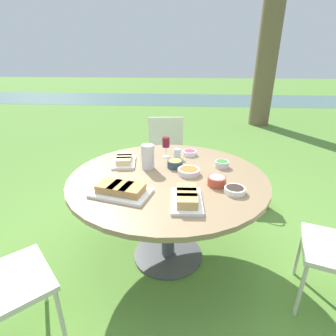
% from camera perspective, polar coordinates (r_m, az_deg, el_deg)
% --- Properties ---
extents(ground_plane, '(40.00, 40.00, 0.00)m').
position_cam_1_polar(ground_plane, '(2.41, 0.00, -18.30)').
color(ground_plane, '#5B8C38').
extents(river_strip, '(40.00, 3.15, 0.01)m').
position_cam_1_polar(river_strip, '(10.81, 3.81, 14.68)').
color(river_strip, '#4C706B').
rests_on(river_strip, ground_plane).
extents(tree_trunk_main, '(0.48, 0.48, 4.63)m').
position_cam_1_polar(tree_trunk_main, '(7.00, 21.71, 27.69)').
color(tree_trunk_main, brown).
rests_on(tree_trunk_main, ground_plane).
extents(dining_table, '(1.49, 1.49, 0.76)m').
position_cam_1_polar(dining_table, '(2.03, 0.00, -4.19)').
color(dining_table, '#4C4C51').
rests_on(dining_table, ground_plane).
extents(chair_near_right, '(0.48, 0.46, 0.89)m').
position_cam_1_polar(chair_near_right, '(3.33, -0.46, 4.45)').
color(chair_near_right, beige).
rests_on(chair_near_right, ground_plane).
extents(water_pitcher, '(0.11, 0.10, 0.20)m').
position_cam_1_polar(water_pitcher, '(2.08, -4.40, 2.45)').
color(water_pitcher, silver).
rests_on(water_pitcher, dining_table).
extents(wine_glass, '(0.06, 0.06, 0.18)m').
position_cam_1_polar(wine_glass, '(2.30, -0.45, 5.43)').
color(wine_glass, silver).
rests_on(wine_glass, dining_table).
extents(platter_bread_main, '(0.20, 0.32, 0.07)m').
position_cam_1_polar(platter_bread_main, '(1.62, 4.08, -6.43)').
color(platter_bread_main, white).
rests_on(platter_bread_main, dining_table).
extents(platter_charcuterie, '(0.22, 0.31, 0.07)m').
position_cam_1_polar(platter_charcuterie, '(2.22, -9.54, 1.72)').
color(platter_charcuterie, white).
rests_on(platter_charcuterie, dining_table).
extents(platter_sandwich_side, '(0.42, 0.31, 0.07)m').
position_cam_1_polar(platter_sandwich_side, '(1.73, -10.24, -4.76)').
color(platter_sandwich_side, white).
rests_on(platter_sandwich_side, dining_table).
extents(bowl_fries, '(0.12, 0.12, 0.06)m').
position_cam_1_polar(bowl_fries, '(2.11, 1.52, 0.97)').
color(bowl_fries, '#334256').
rests_on(bowl_fries, dining_table).
extents(bowl_salad, '(0.11, 0.11, 0.05)m').
position_cam_1_polar(bowl_salad, '(2.16, 11.62, 0.91)').
color(bowl_salad, silver).
rests_on(bowl_salad, dining_table).
extents(bowl_olives, '(0.14, 0.14, 0.04)m').
position_cam_1_polar(bowl_olives, '(1.78, 14.33, -4.63)').
color(bowl_olives, white).
rests_on(bowl_olives, dining_table).
extents(bowl_dip_red, '(0.13, 0.13, 0.04)m').
position_cam_1_polar(bowl_dip_red, '(2.40, 4.74, 3.36)').
color(bowl_dip_red, white).
rests_on(bowl_dip_red, dining_table).
extents(bowl_dip_cream, '(0.13, 0.13, 0.06)m').
position_cam_1_polar(bowl_dip_cream, '(1.85, 10.56, -2.71)').
color(bowl_dip_cream, '#B74733').
rests_on(bowl_dip_cream, dining_table).
extents(bowl_roasted_veg, '(0.17, 0.17, 0.04)m').
position_cam_1_polar(bowl_roasted_veg, '(2.00, 4.53, -0.69)').
color(bowl_roasted_veg, silver).
rests_on(bowl_roasted_veg, dining_table).
extents(cup_water_near, '(0.06, 0.06, 0.09)m').
position_cam_1_polar(cup_water_near, '(2.30, 2.02, 3.14)').
color(cup_water_near, silver).
rests_on(cup_water_near, dining_table).
extents(handbag, '(0.30, 0.14, 0.37)m').
position_cam_1_polar(handbag, '(3.13, 18.20, -6.00)').
color(handbag, maroon).
rests_on(handbag, ground_plane).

